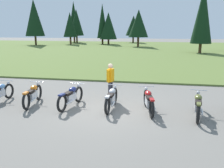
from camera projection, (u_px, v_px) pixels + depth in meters
name	position (u px, v px, depth m)	size (l,w,h in m)	color
ground_plane	(109.00, 109.00, 9.84)	(140.00, 140.00, 0.00)	slate
grass_moorland	(146.00, 50.00, 35.65)	(80.00, 44.00, 0.10)	#5B7033
forest_treeline	(126.00, 21.00, 45.04)	(43.29, 24.72, 8.92)	#47331E
motorcycle_orange	(33.00, 94.00, 10.37)	(0.64, 2.09, 0.88)	black
motorcycle_navy	(71.00, 96.00, 10.07)	(0.62, 2.09, 0.88)	black
motorcycle_silver	(111.00, 98.00, 9.82)	(0.62, 2.10, 0.88)	black
motorcycle_red	(149.00, 101.00, 9.47)	(0.72, 2.08, 0.88)	black
motorcycle_olive	(198.00, 105.00, 8.92)	(0.62, 2.10, 0.88)	black
rider_near_row_end	(110.00, 80.00, 10.79)	(0.28, 0.54, 1.67)	#2D2D38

